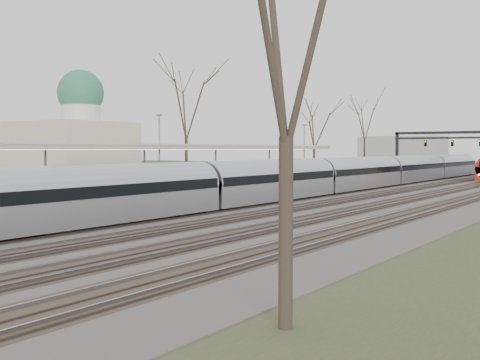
% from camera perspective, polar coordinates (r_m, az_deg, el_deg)
% --- Properties ---
extents(track_bed, '(24.00, 160.00, 0.22)m').
position_cam_1_polar(track_bed, '(54.23, 14.02, -1.04)').
color(track_bed, '#474442').
rests_on(track_bed, ground).
extents(platform, '(3.50, 69.00, 1.00)m').
position_cam_1_polar(platform, '(43.70, -5.86, -1.34)').
color(platform, '#9E9B93').
rests_on(platform, ground).
extents(canopy, '(4.10, 50.00, 3.11)m').
position_cam_1_polar(canopy, '(40.25, -10.06, 3.14)').
color(canopy, slate).
rests_on(canopy, platform).
extents(dome_building, '(10.00, 8.00, 10.30)m').
position_cam_1_polar(dome_building, '(52.99, -16.02, 2.80)').
color(dome_building, beige).
rests_on(dome_building, ground).
extents(signal_gantry, '(21.00, 0.59, 6.08)m').
position_cam_1_polar(signal_gantry, '(82.86, 21.39, 3.56)').
color(signal_gantry, black).
rests_on(signal_gantry, ground).
extents(tree_west_far, '(5.50, 5.50, 11.33)m').
position_cam_1_polar(tree_west_far, '(56.89, -5.14, 7.24)').
color(tree_west_far, '#2D231C').
rests_on(tree_west_far, ground).
extents(tree_east_near, '(4.50, 4.50, 9.27)m').
position_cam_1_polar(tree_east_near, '(12.65, 4.44, 15.58)').
color(tree_east_near, '#2D231C').
rests_on(tree_east_near, ground).
extents(train_near, '(2.62, 75.21, 3.05)m').
position_cam_1_polar(train_near, '(54.50, 11.05, 0.51)').
color(train_near, '#B0B3BB').
rests_on(train_near, ground).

